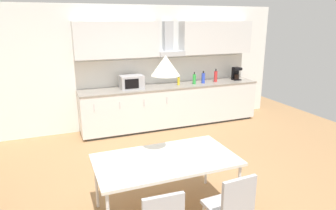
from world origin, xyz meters
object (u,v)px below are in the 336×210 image
at_px(bottle_blue, 203,78).
at_px(pendant_lamp, 166,66).
at_px(bottle_green, 194,79).
at_px(dining_table, 166,161).
at_px(bottle_red, 216,76).
at_px(microwave, 132,82).
at_px(chair_near_right, 232,204).
at_px(bottle_yellow, 179,81).
at_px(coffee_maker, 236,74).

bearing_deg(bottle_blue, pendant_lamp, -125.12).
distance_m(bottle_green, dining_table, 3.42).
bearing_deg(bottle_red, microwave, 179.78).
xyz_separation_m(microwave, pendant_lamp, (-0.38, -2.94, 0.77)).
relative_size(dining_table, chair_near_right, 1.93).
distance_m(microwave, bottle_green, 1.43).
height_order(bottle_yellow, pendant_lamp, pendant_lamp).
bearing_deg(bottle_red, chair_near_right, -117.90).
xyz_separation_m(microwave, bottle_blue, (1.66, -0.05, -0.02)).
height_order(microwave, bottle_blue, same).
relative_size(coffee_maker, chair_near_right, 0.34).
xyz_separation_m(bottle_yellow, pendant_lamp, (-1.44, -2.92, 0.82)).
relative_size(bottle_blue, dining_table, 0.17).
xyz_separation_m(bottle_yellow, chair_near_right, (-1.06, -3.77, -0.48)).
relative_size(coffee_maker, bottle_red, 1.00).
relative_size(microwave, bottle_red, 1.59).
relative_size(bottle_blue, chair_near_right, 0.32).
relative_size(bottle_red, bottle_yellow, 1.45).
bearing_deg(bottle_yellow, bottle_red, 0.68).
height_order(microwave, bottle_red, bottle_red).
bearing_deg(bottle_green, bottle_red, 4.90).
relative_size(bottle_green, bottle_blue, 0.96).
bearing_deg(dining_table, bottle_yellow, 63.82).
relative_size(bottle_red, pendant_lamp, 0.94).
relative_size(bottle_green, chair_near_right, 0.31).
xyz_separation_m(coffee_maker, chair_near_right, (-2.58, -3.81, -0.54)).
bearing_deg(pendant_lamp, bottle_red, 50.94).
height_order(bottle_green, dining_table, bottle_green).
relative_size(bottle_red, bottle_green, 1.12).
height_order(microwave, bottle_yellow, microwave).
xyz_separation_m(dining_table, chair_near_right, (0.38, -0.84, -0.15)).
bearing_deg(coffee_maker, bottle_blue, -175.55).
bearing_deg(bottle_yellow, dining_table, -116.18).
distance_m(bottle_green, chair_near_right, 4.02).
distance_m(coffee_maker, dining_table, 4.21).
relative_size(bottle_green, dining_table, 0.16).
distance_m(bottle_yellow, dining_table, 3.27).
distance_m(dining_table, chair_near_right, 0.94).
distance_m(bottle_blue, pendant_lamp, 3.63).
bearing_deg(bottle_green, pendant_lamp, -122.04).
bearing_deg(bottle_red, dining_table, -129.06).
bearing_deg(microwave, coffee_maker, 0.59).
distance_m(coffee_maker, bottle_red, 0.58).
height_order(bottle_red, bottle_yellow, bottle_red).
bearing_deg(chair_near_right, coffee_maker, 55.93).
height_order(coffee_maker, pendant_lamp, pendant_lamp).
height_order(bottle_blue, dining_table, bottle_blue).
height_order(microwave, chair_near_right, microwave).
xyz_separation_m(chair_near_right, pendant_lamp, (-0.38, 0.84, 1.30)).
distance_m(microwave, dining_table, 2.99).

